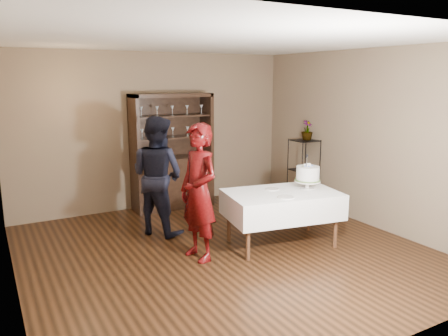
% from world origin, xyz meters
% --- Properties ---
extents(floor, '(5.00, 5.00, 0.00)m').
position_xyz_m(floor, '(0.00, 0.00, 0.00)').
color(floor, black).
rests_on(floor, ground).
extents(ceiling, '(5.00, 5.00, 0.00)m').
position_xyz_m(ceiling, '(0.00, 0.00, 2.70)').
color(ceiling, white).
rests_on(ceiling, back_wall).
extents(back_wall, '(5.00, 0.02, 2.70)m').
position_xyz_m(back_wall, '(0.00, 2.50, 1.35)').
color(back_wall, '#77684D').
rests_on(back_wall, floor).
extents(wall_left, '(0.02, 5.00, 2.70)m').
position_xyz_m(wall_left, '(-2.50, 0.00, 1.35)').
color(wall_left, '#77684D').
rests_on(wall_left, floor).
extents(wall_right, '(0.02, 5.00, 2.70)m').
position_xyz_m(wall_right, '(2.50, 0.00, 1.35)').
color(wall_right, '#77684D').
rests_on(wall_right, floor).
extents(china_hutch, '(1.40, 0.48, 2.00)m').
position_xyz_m(china_hutch, '(0.20, 2.25, 0.66)').
color(china_hutch, black).
rests_on(china_hutch, floor).
extents(plant_etagere, '(0.42, 0.42, 1.20)m').
position_xyz_m(plant_etagere, '(2.28, 1.20, 0.65)').
color(plant_etagere, black).
rests_on(plant_etagere, floor).
extents(cake_table, '(1.63, 1.16, 0.75)m').
position_xyz_m(cake_table, '(0.80, -0.15, 0.57)').
color(cake_table, white).
rests_on(cake_table, floor).
extents(woman, '(0.52, 0.69, 1.73)m').
position_xyz_m(woman, '(-0.39, -0.02, 0.86)').
color(woman, '#370506').
rests_on(woman, floor).
extents(man, '(1.00, 1.06, 1.73)m').
position_xyz_m(man, '(-0.50, 1.13, 0.87)').
color(man, black).
rests_on(man, floor).
extents(cake, '(0.36, 0.36, 0.49)m').
position_xyz_m(cake, '(1.22, -0.17, 0.94)').
color(cake, silver).
rests_on(cake, cake_table).
extents(plate_near, '(0.22, 0.22, 0.01)m').
position_xyz_m(plate_near, '(0.67, -0.41, 0.75)').
color(plate_near, silver).
rests_on(plate_near, cake_table).
extents(plate_far, '(0.22, 0.22, 0.01)m').
position_xyz_m(plate_far, '(0.76, 0.02, 0.75)').
color(plate_far, silver).
rests_on(plate_far, cake_table).
extents(potted_plant, '(0.24, 0.24, 0.35)m').
position_xyz_m(potted_plant, '(2.32, 1.19, 1.36)').
color(potted_plant, '#4C6B32').
rests_on(potted_plant, plant_etagere).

